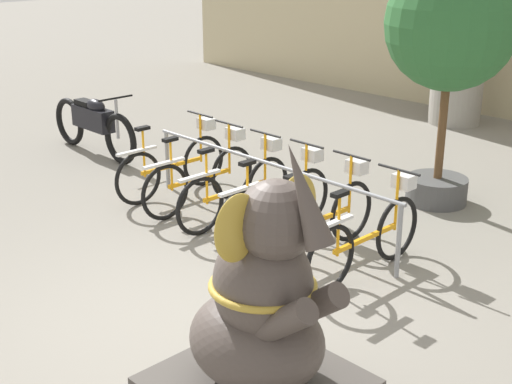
# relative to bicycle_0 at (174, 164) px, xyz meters

# --- Properties ---
(ground_plane) EXTENTS (60.00, 60.00, 0.00)m
(ground_plane) POSITION_rel_bicycle_0_xyz_m (2.65, -1.87, -0.40)
(ground_plane) COLOR gray
(bike_rack) EXTENTS (3.68, 0.05, 0.77)m
(bike_rack) POSITION_rel_bicycle_0_xyz_m (1.54, 0.08, 0.21)
(bike_rack) COLOR gray
(bike_rack) RESTS_ON ground_plane
(bicycle_0) EXTENTS (0.48, 1.69, 0.97)m
(bicycle_0) POSITION_rel_bicycle_0_xyz_m (0.00, 0.00, 0.00)
(bicycle_0) COLOR black
(bicycle_0) RESTS_ON ground_plane
(bicycle_1) EXTENTS (0.48, 1.69, 0.97)m
(bicycle_1) POSITION_rel_bicycle_0_xyz_m (0.62, -0.06, 0.00)
(bicycle_1) COLOR black
(bicycle_1) RESTS_ON ground_plane
(bicycle_2) EXTENTS (0.48, 1.69, 0.97)m
(bicycle_2) POSITION_rel_bicycle_0_xyz_m (1.23, -0.06, 0.00)
(bicycle_2) COLOR black
(bicycle_2) RESTS_ON ground_plane
(bicycle_3) EXTENTS (0.48, 1.69, 0.97)m
(bicycle_3) POSITION_rel_bicycle_0_xyz_m (1.85, -0.03, 0.00)
(bicycle_3) COLOR black
(bicycle_3) RESTS_ON ground_plane
(bicycle_4) EXTENTS (0.48, 1.69, 0.97)m
(bicycle_4) POSITION_rel_bicycle_0_xyz_m (2.46, -0.03, 0.00)
(bicycle_4) COLOR black
(bicycle_4) RESTS_ON ground_plane
(bicycle_5) EXTENTS (0.48, 1.69, 0.97)m
(bicycle_5) POSITION_rel_bicycle_0_xyz_m (3.08, -0.07, 0.00)
(bicycle_5) COLOR black
(bicycle_5) RESTS_ON ground_plane
(elephant_statue) EXTENTS (1.28, 1.28, 1.97)m
(elephant_statue) POSITION_rel_bicycle_0_xyz_m (3.82, -2.21, 0.27)
(elephant_statue) COLOR #4C4742
(elephant_statue) RESTS_ON ground_plane
(motorcycle) EXTENTS (2.13, 0.55, 0.96)m
(motorcycle) POSITION_rel_bicycle_0_xyz_m (-2.21, 0.21, 0.08)
(motorcycle) COLOR black
(motorcycle) RESTS_ON ground_plane
(potted_tree) EXTENTS (1.52, 1.52, 2.91)m
(potted_tree) POSITION_rel_bicycle_0_xyz_m (2.45, 2.12, 1.66)
(potted_tree) COLOR #4C4C4C
(potted_tree) RESTS_ON ground_plane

